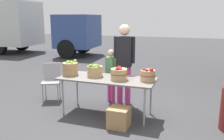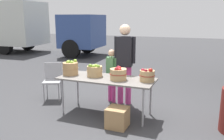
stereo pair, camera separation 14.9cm
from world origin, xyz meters
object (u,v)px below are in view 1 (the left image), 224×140
object	(u,v)px
apple_basket_green_0	(70,68)
vendor_adult	(124,58)
apple_basket_red_1	(148,75)
child_customer	(111,71)
produce_crate	(119,117)
apple_basket_red_0	(119,74)
folding_chair	(51,79)
market_table	(107,80)
apple_basket_green_1	(95,71)
box_truck	(17,26)

from	to	relation	value
apple_basket_green_0	vendor_adult	distance (m)	1.19
apple_basket_red_1	child_customer	xyz separation A→B (m)	(-0.97, 0.65, -0.15)
child_customer	produce_crate	distance (m)	1.42
apple_basket_green_0	produce_crate	xyz separation A→B (m)	(1.22, -0.46, -0.71)
apple_basket_red_0	produce_crate	distance (m)	0.83
vendor_adult	child_customer	bearing A→B (deg)	-9.06
apple_basket_red_0	folding_chair	xyz separation A→B (m)	(-1.82, 0.42, -0.36)
apple_basket_green_0	vendor_adult	world-z (taller)	vendor_adult
market_table	apple_basket_green_1	size ratio (longest dim) A/B	5.85
apple_basket_green_0	apple_basket_red_1	bearing A→B (deg)	2.55
box_truck	apple_basket_green_0	bearing A→B (deg)	-46.02
folding_chair	child_customer	bearing A→B (deg)	-11.63
apple_basket_green_0	child_customer	size ratio (longest dim) A/B	0.27
apple_basket_red_0	produce_crate	world-z (taller)	apple_basket_red_0
apple_basket_red_0	vendor_adult	xyz separation A→B (m)	(-0.13, 0.74, 0.18)
market_table	folding_chair	bearing A→B (deg)	166.10
apple_basket_green_1	child_customer	size ratio (longest dim) A/B	0.27
apple_basket_green_0	apple_basket_red_1	size ratio (longest dim) A/B	1.14
apple_basket_red_0	folding_chair	world-z (taller)	apple_basket_red_0
apple_basket_green_0	apple_basket_red_0	world-z (taller)	apple_basket_green_0
box_truck	produce_crate	distance (m)	10.66
market_table	box_truck	bearing A→B (deg)	140.65
apple_basket_red_1	produce_crate	bearing A→B (deg)	-125.94
apple_basket_green_0	produce_crate	world-z (taller)	apple_basket_green_0
apple_basket_red_1	folding_chair	size ratio (longest dim) A/B	0.34
apple_basket_green_1	folding_chair	size ratio (longest dim) A/B	0.38
apple_basket_green_1	apple_basket_red_1	xyz separation A→B (m)	(1.07, 0.02, -0.00)
apple_basket_green_1	box_truck	bearing A→B (deg)	139.80
apple_basket_red_0	box_truck	distance (m)	10.20
apple_basket_green_1	apple_basket_red_1	world-z (taller)	apple_basket_green_1
vendor_adult	apple_basket_red_0	bearing A→B (deg)	91.06
market_table	apple_basket_red_1	world-z (taller)	apple_basket_red_1
box_truck	child_customer	bearing A→B (deg)	-40.15
apple_basket_red_0	box_truck	world-z (taller)	box_truck
box_truck	folding_chair	size ratio (longest dim) A/B	9.09
vendor_adult	folding_chair	xyz separation A→B (m)	(-1.69, -0.32, -0.54)
apple_basket_green_1	box_truck	xyz separation A→B (m)	(-7.43, 6.28, 0.62)
apple_basket_red_0	apple_basket_red_1	xyz separation A→B (m)	(0.54, 0.10, -0.00)
apple_basket_red_0	produce_crate	xyz separation A→B (m)	(0.15, -0.43, -0.69)
box_truck	produce_crate	size ratio (longest dim) A/B	21.75
apple_basket_red_0	folding_chair	size ratio (longest dim) A/B	0.39
produce_crate	apple_basket_red_0	bearing A→B (deg)	109.10
vendor_adult	apple_basket_green_0	bearing A→B (deg)	28.75
market_table	vendor_adult	world-z (taller)	vendor_adult
apple_basket_green_1	apple_basket_red_0	bearing A→B (deg)	-7.99
market_table	apple_basket_red_0	world-z (taller)	apple_basket_red_0
market_table	apple_basket_red_1	bearing A→B (deg)	4.10
apple_basket_red_0	vendor_adult	distance (m)	0.78
apple_basket_red_0	child_customer	distance (m)	0.88
apple_basket_red_0	market_table	bearing A→B (deg)	171.59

